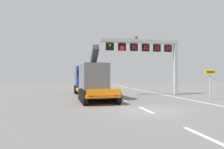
% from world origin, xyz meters
% --- Properties ---
extents(ground, '(112.00, 112.00, 0.00)m').
position_xyz_m(ground, '(0.00, 0.00, 0.00)').
color(ground, slate).
extents(lane_markings, '(0.20, 69.38, 0.01)m').
position_xyz_m(lane_markings, '(-0.15, 27.39, 0.01)').
color(lane_markings, silver).
rests_on(lane_markings, ground).
extents(edge_line_right, '(0.20, 63.00, 0.01)m').
position_xyz_m(edge_line_right, '(6.20, 12.00, 0.01)').
color(edge_line_right, silver).
rests_on(edge_line_right, ground).
extents(overhead_lane_gantry, '(10.09, 0.90, 7.12)m').
position_xyz_m(overhead_lane_gantry, '(4.20, 10.18, 5.47)').
color(overhead_lane_gantry, '#9EA0A5').
rests_on(overhead_lane_gantry, ground).
extents(heavy_haul_truck_orange, '(3.61, 14.16, 5.30)m').
position_xyz_m(heavy_haul_truck_orange, '(-3.07, 10.41, 1.99)').
color(heavy_haul_truck_orange, orange).
rests_on(heavy_haul_truck_orange, ground).
extents(exit_sign_yellow, '(1.21, 0.15, 2.96)m').
position_xyz_m(exit_sign_yellow, '(8.26, 4.51, 2.16)').
color(exit_sign_yellow, '#9EA0A5').
rests_on(exit_sign_yellow, ground).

